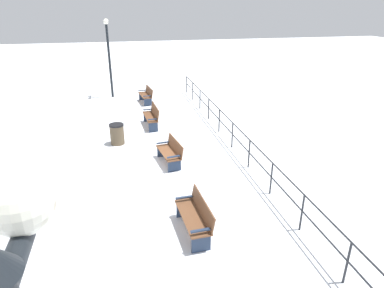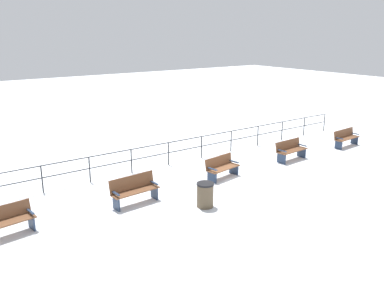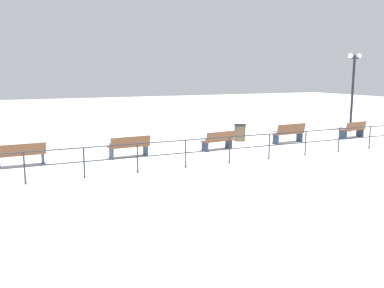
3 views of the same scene
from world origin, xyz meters
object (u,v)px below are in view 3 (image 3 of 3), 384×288
bench_nearest (353,129)px  bench_fourth (129,146)px  lamppost_near (353,79)px  bench_third (218,140)px  bench_fifth (21,154)px  trash_bin (240,133)px  bench_second (289,133)px

bench_nearest → bench_fourth: 11.95m
lamppost_near → bench_third: bearing=101.6°
bench_nearest → lamppost_near: size_ratio=0.36×
bench_fifth → trash_bin: (1.69, -10.17, -0.05)m
bench_fourth → lamppost_near: lamppost_near is taller
bench_nearest → trash_bin: bearing=66.3°
bench_fifth → bench_fourth: bearing=-95.1°
trash_bin → bench_third: bearing=129.4°
bench_second → bench_fifth: bench_second is taller
bench_second → bench_third: size_ratio=1.09×
bench_third → bench_fourth: (0.02, 3.99, 0.03)m
bench_fourth → trash_bin: (1.79, -6.19, -0.05)m
lamppost_near → trash_bin: 7.88m
bench_third → trash_bin: bearing=-59.4°
bench_third → bench_fourth: size_ratio=0.94×
trash_bin → bench_second: bearing=-131.7°
trash_bin → bench_fourth: bearing=106.1°
bench_fourth → bench_fifth: 3.98m
bench_second → trash_bin: size_ratio=2.06×
bench_nearest → bench_fourth: bench_fourth is taller
bench_fourth → lamppost_near: 14.00m
lamppost_near → trash_bin: bearing=91.3°
bench_nearest → lamppost_near: 3.56m
bench_fifth → lamppost_near: lamppost_near is taller
bench_third → bench_second: bearing=-95.6°
bench_third → bench_fourth: bearing=80.9°
bench_second → lamppost_near: lamppost_near is taller
bench_fourth → bench_fifth: bearing=85.0°
bench_third → lamppost_near: 10.17m
bench_second → bench_fourth: bearing=87.9°
bench_fifth → lamppost_near: bearing=-87.6°
trash_bin → bench_fifth: bearing=99.4°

